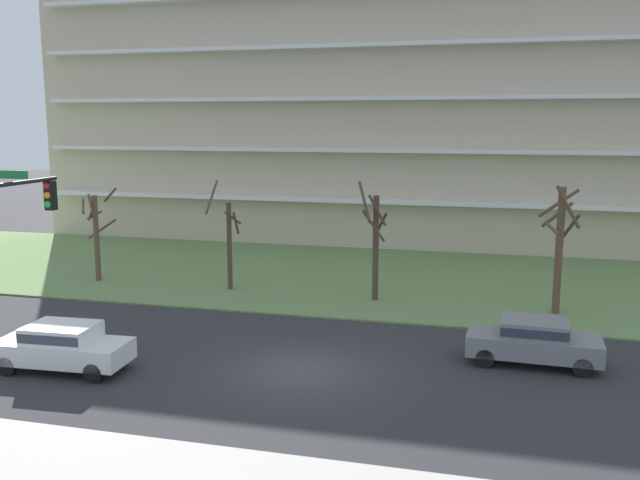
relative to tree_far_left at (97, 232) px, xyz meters
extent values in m
plane|color=#2D2D30|center=(13.64, -9.67, -2.60)|extent=(160.00, 160.00, 0.00)
cube|color=#66844C|center=(13.64, 4.33, -2.56)|extent=(80.00, 16.00, 0.08)
cube|color=beige|center=(13.64, 18.17, 6.95)|extent=(50.19, 11.68, 19.11)
cube|color=white|center=(13.64, 11.88, 0.58)|extent=(48.18, 0.90, 0.24)
cube|color=white|center=(13.64, 11.88, 3.77)|extent=(48.18, 0.90, 0.24)
cube|color=white|center=(13.64, 11.88, 6.95)|extent=(48.18, 0.90, 0.24)
cube|color=white|center=(13.64, 11.88, 10.14)|extent=(48.18, 0.90, 0.24)
cylinder|color=brown|center=(0.01, -0.08, -0.37)|extent=(0.28, 0.28, 4.47)
cylinder|color=brown|center=(-0.22, -0.03, 1.01)|extent=(0.24, 0.59, 0.85)
cylinder|color=brown|center=(-0.45, -0.37, 1.36)|extent=(0.73, 1.05, 0.71)
cylinder|color=brown|center=(-0.10, 0.66, 0.04)|extent=(1.57, 0.36, 1.09)
cylinder|color=brown|center=(-0.21, 0.21, 0.82)|extent=(0.68, 0.58, 0.46)
cylinder|color=brown|center=(0.52, 0.57, 1.84)|extent=(1.41, 1.15, 0.89)
cylinder|color=brown|center=(-0.11, -0.25, 1.49)|extent=(0.50, 0.42, 0.91)
cylinder|color=#4C3828|center=(7.26, -0.08, -0.45)|extent=(0.24, 0.24, 4.31)
cylinder|color=#4C3828|center=(7.58, -0.34, 1.03)|extent=(0.65, 0.75, 0.71)
cylinder|color=#4C3828|center=(7.62, -0.05, 0.73)|extent=(0.17, 0.81, 1.17)
cylinder|color=#4C3828|center=(6.43, -0.14, 1.98)|extent=(0.23, 1.73, 1.46)
cylinder|color=#4C3828|center=(14.47, -0.34, -0.16)|extent=(0.28, 0.28, 4.88)
cylinder|color=#4C3828|center=(14.58, -0.69, 1.66)|extent=(0.85, 0.37, 1.42)
cylinder|color=#4C3828|center=(14.44, -0.83, 0.97)|extent=(1.09, 0.18, 1.42)
cylinder|color=#4C3828|center=(13.99, -0.67, 2.02)|extent=(0.83, 1.10, 1.76)
cylinder|color=#4C3828|center=(14.62, -0.05, 0.88)|extent=(0.74, 0.46, 1.25)
cylinder|color=brown|center=(22.32, -0.60, 0.14)|extent=(0.32, 0.32, 5.48)
cylinder|color=brown|center=(21.96, -0.85, 1.17)|extent=(0.66, 0.85, 0.54)
cylinder|color=brown|center=(22.77, -0.34, 1.22)|extent=(0.69, 1.05, 1.18)
cylinder|color=brown|center=(22.26, 0.19, 2.10)|extent=(1.68, 0.28, 1.29)
cylinder|color=brown|center=(22.53, -1.08, 2.10)|extent=(1.14, 0.60, 1.82)
cylinder|color=brown|center=(22.22, 0.00, 1.63)|extent=(1.31, 0.37, 1.13)
cube|color=white|center=(5.99, -11.67, -1.93)|extent=(4.49, 2.03, 0.70)
cube|color=white|center=(5.99, -11.67, -1.31)|extent=(2.28, 1.77, 0.55)
cube|color=#2D3847|center=(5.99, -11.67, -1.31)|extent=(2.24, 1.80, 0.30)
cylinder|color=black|center=(7.49, -10.80, -2.28)|extent=(0.65, 0.25, 0.64)
cylinder|color=black|center=(7.57, -12.37, -2.28)|extent=(0.65, 0.25, 0.64)
cylinder|color=black|center=(4.41, -10.96, -2.28)|extent=(0.65, 0.25, 0.64)
cylinder|color=black|center=(4.50, -12.54, -2.28)|extent=(0.65, 0.25, 0.64)
cube|color=slate|center=(21.10, -7.17, -1.93)|extent=(4.47, 1.97, 0.70)
cube|color=slate|center=(21.10, -7.17, -1.31)|extent=(2.26, 1.74, 0.55)
cube|color=#2D3847|center=(21.10, -7.17, -1.31)|extent=(2.22, 1.78, 0.30)
cylinder|color=black|center=(19.53, -7.90, -2.28)|extent=(0.65, 0.24, 0.64)
cylinder|color=black|center=(19.59, -6.32, -2.28)|extent=(0.65, 0.24, 0.64)
cylinder|color=black|center=(22.61, -8.02, -2.28)|extent=(0.65, 0.24, 0.64)
cylinder|color=black|center=(22.67, -6.44, -2.28)|extent=(0.65, 0.24, 0.64)
cylinder|color=black|center=(6.45, -14.18, 3.82)|extent=(0.12, 4.17, 0.12)
cube|color=black|center=(6.45, -12.40, 3.32)|extent=(0.28, 0.28, 0.90)
sphere|color=red|center=(6.45, -12.55, 3.62)|extent=(0.20, 0.20, 0.20)
sphere|color=#F2A519|center=(6.45, -12.55, 3.34)|extent=(0.20, 0.20, 0.20)
sphere|color=green|center=(6.45, -12.55, 3.06)|extent=(0.20, 0.20, 0.20)
cube|color=#197238|center=(6.45, -13.97, 4.07)|extent=(0.90, 0.04, 0.24)
camera|label=1|loc=(19.66, -30.54, 5.55)|focal=38.49mm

